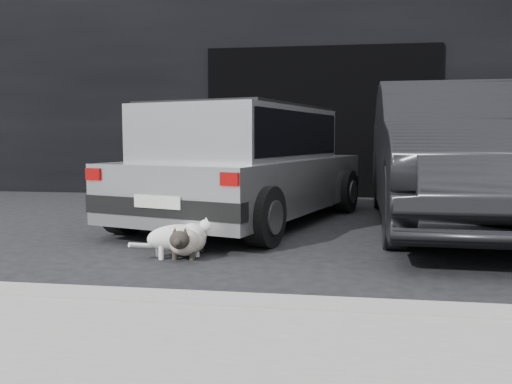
# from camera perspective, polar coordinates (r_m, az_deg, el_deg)

# --- Properties ---
(ground) EXTENTS (80.00, 80.00, 0.00)m
(ground) POSITION_cam_1_polar(r_m,az_deg,el_deg) (5.80, -4.68, -4.52)
(ground) COLOR black
(ground) RESTS_ON ground
(building_facade) EXTENTS (34.00, 4.00, 5.00)m
(building_facade) POSITION_cam_1_polar(r_m,az_deg,el_deg) (11.64, 7.31, 12.92)
(building_facade) COLOR black
(building_facade) RESTS_ON ground
(garage_opening) EXTENTS (4.00, 0.10, 2.60)m
(garage_opening) POSITION_cam_1_polar(r_m,az_deg,el_deg) (9.54, 6.88, 7.30)
(garage_opening) COLOR black
(garage_opening) RESTS_ON ground
(curb) EXTENTS (18.00, 0.25, 0.12)m
(curb) POSITION_cam_1_polar(r_m,az_deg,el_deg) (3.12, 2.16, -12.36)
(curb) COLOR gray
(curb) RESTS_ON ground
(silver_hatchback) EXTENTS (2.73, 4.15, 1.41)m
(silver_hatchback) POSITION_cam_1_polar(r_m,az_deg,el_deg) (6.53, -1.07, 3.44)
(silver_hatchback) COLOR #A7AAAC
(silver_hatchback) RESTS_ON ground
(second_car) EXTENTS (1.95, 5.21, 1.70)m
(second_car) POSITION_cam_1_polar(r_m,az_deg,el_deg) (6.68, 20.50, 3.82)
(second_car) COLOR black
(second_car) RESTS_ON ground
(cat_siamese) EXTENTS (0.32, 0.89, 0.31)m
(cat_siamese) POSITION_cam_1_polar(r_m,az_deg,el_deg) (4.74, -7.29, -5.15)
(cat_siamese) COLOR beige
(cat_siamese) RESTS_ON ground
(cat_white) EXTENTS (0.68, 0.51, 0.37)m
(cat_white) POSITION_cam_1_polar(r_m,az_deg,el_deg) (4.76, -7.85, -4.62)
(cat_white) COLOR silver
(cat_white) RESTS_ON ground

